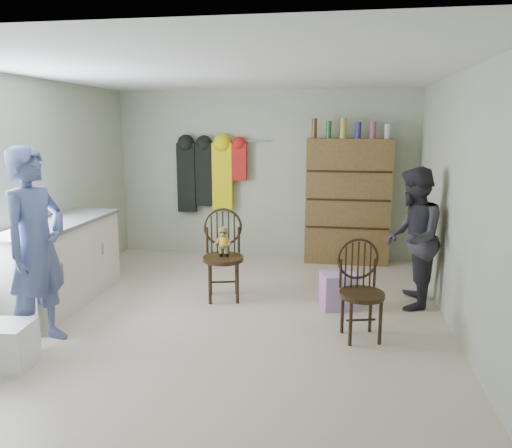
% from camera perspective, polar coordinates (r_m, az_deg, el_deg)
% --- Properties ---
extents(ground_plane, '(5.00, 5.00, 0.00)m').
position_cam_1_polar(ground_plane, '(5.44, -2.99, -10.19)').
color(ground_plane, beige).
rests_on(ground_plane, ground).
extents(room_walls, '(5.00, 5.00, 5.00)m').
position_cam_1_polar(room_walls, '(5.60, -1.99, 7.06)').
color(room_walls, '#B0B698').
rests_on(room_walls, ground).
extents(counter, '(0.64, 1.86, 0.94)m').
position_cam_1_polar(counter, '(6.00, -21.60, -4.18)').
color(counter, silver).
rests_on(counter, ground).
extents(plastic_tub, '(0.43, 0.41, 0.37)m').
position_cam_1_polar(plastic_tub, '(4.75, -26.56, -12.30)').
color(plastic_tub, white).
rests_on(plastic_tub, ground).
extents(chair_front, '(0.56, 0.56, 1.04)m').
position_cam_1_polar(chair_front, '(5.76, -3.77, -2.92)').
color(chair_front, black).
rests_on(chair_front, ground).
extents(chair_far, '(0.51, 0.51, 0.94)m').
position_cam_1_polar(chair_far, '(4.82, 11.85, -6.92)').
color(chair_far, black).
rests_on(chair_far, ground).
extents(striped_bag, '(0.44, 0.39, 0.39)m').
position_cam_1_polar(striped_bag, '(5.60, 9.43, -7.56)').
color(striped_bag, pink).
rests_on(striped_bag, ground).
extents(person_left, '(0.55, 0.73, 1.82)m').
position_cam_1_polar(person_left, '(4.86, -23.82, -2.55)').
color(person_left, '#4B568A').
rests_on(person_left, ground).
extents(person_right, '(0.70, 0.84, 1.55)m').
position_cam_1_polar(person_right, '(5.70, 17.46, -1.55)').
color(person_right, '#2D2B33').
rests_on(person_right, ground).
extents(dresser, '(1.20, 0.39, 2.08)m').
position_cam_1_polar(dresser, '(7.32, 10.45, 2.64)').
color(dresser, brown).
rests_on(dresser, ground).
extents(coat_rack, '(1.42, 0.12, 1.09)m').
position_cam_1_polar(coat_rack, '(7.61, -5.38, 5.66)').
color(coat_rack, '#99999E').
rests_on(coat_rack, ground).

